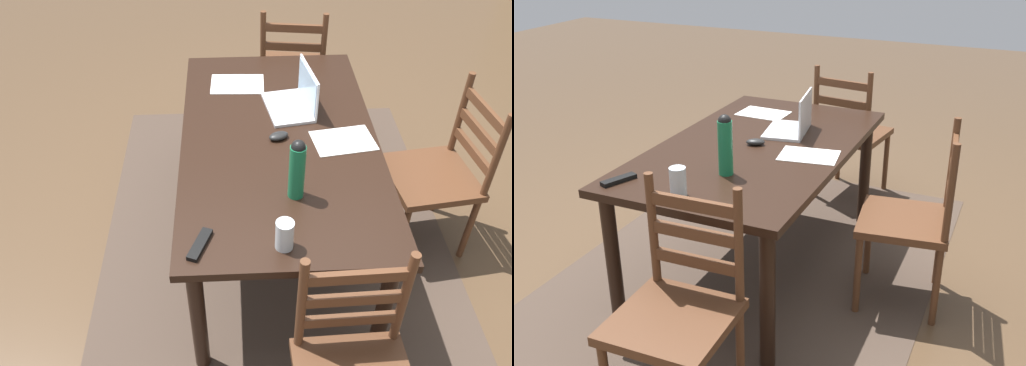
% 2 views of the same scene
% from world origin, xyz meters
% --- Properties ---
extents(ground_plane, '(14.00, 14.00, 0.00)m').
position_xyz_m(ground_plane, '(0.00, 0.00, 0.00)').
color(ground_plane, brown).
extents(area_rug, '(2.67, 1.96, 0.01)m').
position_xyz_m(area_rug, '(0.00, 0.00, 0.00)').
color(area_rug, '#47382D').
rests_on(area_rug, ground).
extents(dining_table, '(1.68, 0.97, 0.73)m').
position_xyz_m(dining_table, '(0.00, 0.00, 0.65)').
color(dining_table, black).
rests_on(dining_table, ground).
extents(chair_right_far, '(0.45, 0.45, 0.95)m').
position_xyz_m(chair_right_far, '(1.13, 0.19, 0.46)').
color(chair_right_far, '#56331E').
rests_on(chair_right_far, ground).
extents(chair_far_head, '(0.49, 0.49, 0.95)m').
position_xyz_m(chair_far_head, '(-0.01, 0.85, 0.46)').
color(chair_far_head, '#56331E').
rests_on(chair_far_head, ground).
extents(chair_left_far, '(0.50, 0.50, 0.95)m').
position_xyz_m(chair_left_far, '(-1.13, 0.19, 0.46)').
color(chair_left_far, '#56331E').
rests_on(chair_left_far, ground).
extents(laptop, '(0.35, 0.27, 0.23)m').
position_xyz_m(laptop, '(-0.27, 0.11, 0.79)').
color(laptop, silver).
rests_on(laptop, dining_table).
extents(water_bottle, '(0.07, 0.07, 0.29)m').
position_xyz_m(water_bottle, '(0.41, 0.04, 0.89)').
color(water_bottle, '#197247').
rests_on(water_bottle, dining_table).
extents(drinking_glass, '(0.07, 0.07, 0.13)m').
position_xyz_m(drinking_glass, '(0.71, -0.04, 0.80)').
color(drinking_glass, silver).
rests_on(drinking_glass, dining_table).
extents(computer_mouse, '(0.09, 0.12, 0.03)m').
position_xyz_m(computer_mouse, '(-0.00, -0.01, 0.75)').
color(computer_mouse, black).
rests_on(computer_mouse, dining_table).
extents(tv_remote, '(0.17, 0.10, 0.02)m').
position_xyz_m(tv_remote, '(0.69, -0.37, 0.74)').
color(tv_remote, black).
rests_on(tv_remote, dining_table).
extents(paper_stack_left, '(0.22, 0.30, 0.00)m').
position_xyz_m(paper_stack_left, '(-0.52, -0.20, 0.74)').
color(paper_stack_left, white).
rests_on(paper_stack_left, dining_table).
extents(paper_stack_right, '(0.25, 0.32, 0.00)m').
position_xyz_m(paper_stack_right, '(0.03, 0.31, 0.74)').
color(paper_stack_right, white).
rests_on(paper_stack_right, dining_table).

